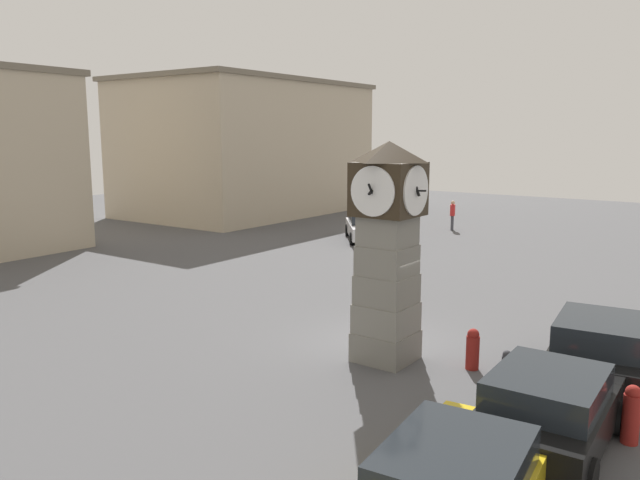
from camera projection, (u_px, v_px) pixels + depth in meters
name	position (u px, v px, depth m)	size (l,w,h in m)	color
ground_plane	(381.00, 345.00, 16.47)	(85.01, 85.01, 0.00)	#4C4C4F
clock_tower	(387.00, 247.00, 14.96)	(1.80, 1.89, 5.35)	slate
bollard_near_tower	(631.00, 414.00, 11.17)	(0.30, 0.30, 1.10)	maroon
bollard_mid_row	(563.00, 390.00, 12.32)	(0.26, 0.26, 1.03)	maroon
bollard_far_row	(506.00, 369.00, 13.61)	(0.22, 0.22, 0.87)	#333338
bollard_end_row	(473.00, 349.00, 14.73)	(0.31, 0.31, 0.99)	maroon
car_near_tower	(550.00, 409.00, 10.91)	(4.05, 2.11, 1.50)	black
car_by_building	(602.00, 350.00, 13.77)	(4.26, 2.46, 1.58)	black
car_far_lot	(365.00, 226.00, 32.80)	(4.64, 4.17, 1.43)	silver
pedestrian_near_bench	(453.00, 213.00, 36.08)	(0.45, 0.34, 1.72)	#3F3F47
storefront_low_left	(247.00, 148.00, 44.00)	(16.80, 11.38, 9.14)	#B7A88E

